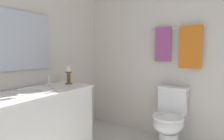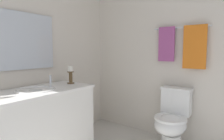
% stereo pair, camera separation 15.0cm
% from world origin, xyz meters
% --- Properties ---
extents(wall_back, '(2.58, 0.04, 2.45)m').
position_xyz_m(wall_back, '(0.00, 1.33, 1.23)').
color(wall_back, silver).
rests_on(wall_back, ground).
extents(wall_left, '(0.04, 2.67, 2.45)m').
position_xyz_m(wall_left, '(-1.29, 0.00, 1.23)').
color(wall_left, silver).
rests_on(wall_left, ground).
extents(vanity_cabinet, '(0.58, 1.24, 0.82)m').
position_xyz_m(vanity_cabinet, '(-0.97, -0.15, 0.41)').
color(vanity_cabinet, white).
rests_on(vanity_cabinet, ground).
extents(sink_basin, '(0.40, 0.40, 0.24)m').
position_xyz_m(sink_basin, '(-0.97, -0.15, 0.78)').
color(sink_basin, white).
rests_on(sink_basin, vanity_cabinet).
extents(mirror, '(0.02, 0.88, 0.64)m').
position_xyz_m(mirror, '(-1.25, -0.15, 1.34)').
color(mirror, silver).
extents(candle_holder_tall, '(0.09, 0.09, 0.22)m').
position_xyz_m(candle_holder_tall, '(-0.98, 0.35, 0.93)').
color(candle_holder_tall, brown).
rests_on(candle_holder_tall, vanity_cabinet).
extents(toilet, '(0.39, 0.54, 0.75)m').
position_xyz_m(toilet, '(0.10, 1.05, 0.37)').
color(toilet, white).
rests_on(toilet, ground).
extents(towel_bar, '(0.72, 0.02, 0.02)m').
position_xyz_m(towel_bar, '(0.11, 1.27, 1.53)').
color(towel_bar, silver).
extents(towel_near_vanity, '(0.22, 0.03, 0.46)m').
position_xyz_m(towel_near_vanity, '(-0.07, 1.26, 1.32)').
color(towel_near_vanity, '#A54C8C').
rests_on(towel_near_vanity, towel_bar).
extents(towel_center, '(0.27, 0.03, 0.55)m').
position_xyz_m(towel_center, '(0.29, 1.26, 1.28)').
color(towel_center, orange).
rests_on(towel_center, towel_bar).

